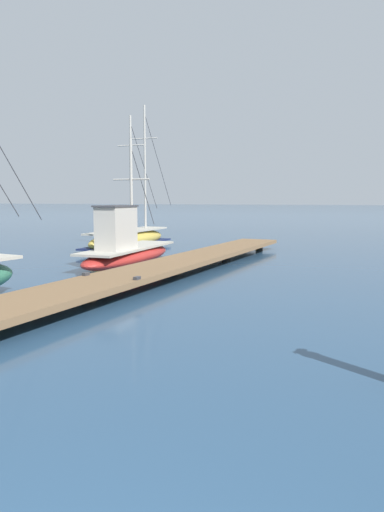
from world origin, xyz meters
TOP-DOWN VIEW (x-y plane):
  - floating_dock at (-4.77, 13.39)m, footprint 3.14×19.25m
  - fishing_boat_1 at (-7.22, 14.48)m, footprint 1.82×6.20m
  - fishing_boat_2 at (-10.07, 19.91)m, footprint 1.68×8.69m

SIDE VIEW (x-z plane):
  - floating_dock at x=-4.77m, z-range 0.10..0.63m
  - fishing_boat_2 at x=-10.07m, z-range -3.04..4.29m
  - fishing_boat_1 at x=-7.22m, z-range -1.71..2.98m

